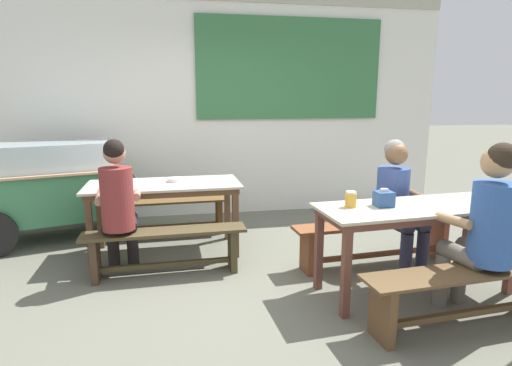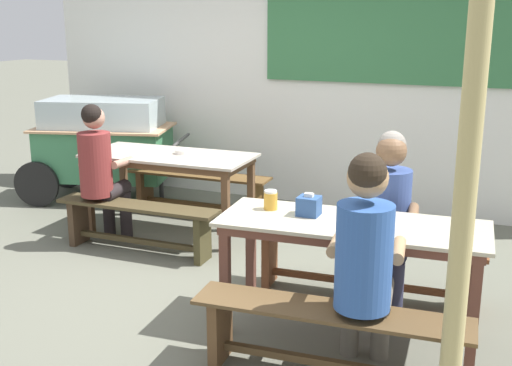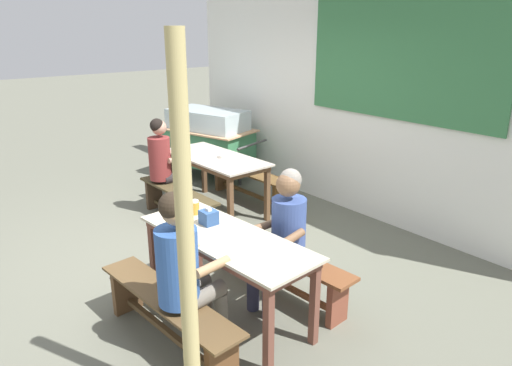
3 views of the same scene
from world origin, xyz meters
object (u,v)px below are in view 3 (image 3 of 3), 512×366
at_px(bench_near_front, 168,314).
at_px(soup_bowl, 224,156).
at_px(bench_far_front, 178,200).
at_px(dining_table_far, 215,162).
at_px(bench_far_back, 250,181).
at_px(condiment_jar, 194,207).
at_px(tissue_box, 209,217).
at_px(food_cart, 207,139).
at_px(wooden_support_post, 186,243).
at_px(person_near_front, 184,265).
at_px(dining_table_near, 226,245).
at_px(bench_near_back, 276,262).
at_px(person_left_back_turned, 165,161).
at_px(person_right_near_table, 283,230).

bearing_deg(bench_near_front, soup_bowl, 135.72).
bearing_deg(bench_far_front, bench_near_front, -31.69).
height_order(dining_table_far, bench_far_back, dining_table_far).
bearing_deg(condiment_jar, tissue_box, -5.11).
relative_size(dining_table_far, food_cart, 0.83).
height_order(bench_far_front, wooden_support_post, wooden_support_post).
relative_size(bench_near_front, person_near_front, 1.18).
distance_m(dining_table_near, bench_near_back, 0.70).
distance_m(dining_table_near, person_left_back_turned, 2.59).
distance_m(food_cart, condiment_jar, 3.41).
bearing_deg(wooden_support_post, tissue_box, 141.21).
relative_size(bench_near_front, person_right_near_table, 1.27).
distance_m(dining_table_near, soup_bowl, 2.40).
xyz_separation_m(bench_near_back, person_near_front, (0.25, -1.11, 0.45)).
distance_m(bench_far_front, soup_bowl, 0.83).
distance_m(dining_table_far, dining_table_near, 2.46).
height_order(bench_far_front, condiment_jar, condiment_jar).
height_order(dining_table_far, person_left_back_turned, person_left_back_turned).
bearing_deg(person_left_back_turned, bench_near_back, -4.20).
height_order(bench_near_front, food_cart, food_cart).
bearing_deg(food_cart, tissue_box, -33.03).
bearing_deg(bench_far_front, bench_near_back, -3.42).
relative_size(dining_table_far, soup_bowl, 9.84).
bearing_deg(person_near_front, bench_far_back, 133.74).
relative_size(food_cart, person_right_near_table, 1.55).
bearing_deg(person_near_front, soup_bowl, 139.04).
bearing_deg(tissue_box, person_right_near_table, 50.70).
relative_size(bench_far_back, person_right_near_table, 1.24).
height_order(bench_far_back, bench_near_back, same).
bearing_deg(dining_table_far, person_near_front, -38.48).
xyz_separation_m(bench_far_front, person_near_front, (2.27, -1.23, 0.46)).
distance_m(bench_far_back, wooden_support_post, 3.99).
distance_m(bench_near_back, soup_bowl, 2.13).
bearing_deg(person_right_near_table, bench_far_back, 148.29).
distance_m(bench_near_front, condiment_jar, 1.04).
xyz_separation_m(bench_far_back, person_left_back_turned, (-0.37, -1.13, 0.42)).
height_order(bench_far_front, person_left_back_turned, person_left_back_turned).
height_order(person_right_near_table, condiment_jar, person_right_near_table).
xyz_separation_m(bench_far_front, condiment_jar, (1.50, -0.66, 0.53)).
bearing_deg(person_right_near_table, food_cart, 156.77).
distance_m(dining_table_near, bench_far_back, 2.86).
height_order(dining_table_far, condiment_jar, condiment_jar).
bearing_deg(tissue_box, person_near_front, -47.33).
xyz_separation_m(bench_far_front, person_right_near_table, (2.18, -0.19, 0.41)).
distance_m(dining_table_far, person_near_front, 2.93).
height_order(bench_far_back, person_right_near_table, person_right_near_table).
height_order(dining_table_near, bench_far_front, dining_table_near).
xyz_separation_m(person_left_back_turned, person_near_front, (2.68, -1.29, 0.04)).
relative_size(bench_near_back, person_right_near_table, 1.38).
bearing_deg(bench_far_front, bench_far_back, 91.74).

